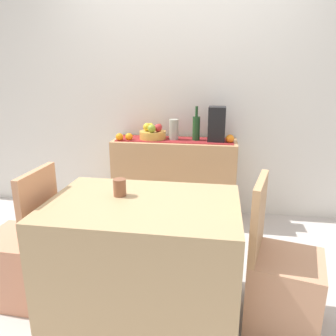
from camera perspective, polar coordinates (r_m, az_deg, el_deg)
The scene contains 20 objects.
ground_plane at distance 2.69m, azimuth -0.66°, elevation -16.97°, with size 6.40×6.40×0.02m, color beige.
room_wall_rear at distance 3.41m, azimuth 2.70°, elevation 14.42°, with size 6.40×0.06×2.70m, color silver.
sideboard_console at distance 3.33m, azimuth 1.16°, elevation -2.07°, with size 1.20×0.42×0.82m, color tan.
table_runner at distance 3.22m, azimuth 1.20°, elevation 4.94°, with size 1.13×0.32×0.01m, color maroon.
fruit_bowl at distance 3.25m, azimuth -2.68°, elevation 5.77°, with size 0.26×0.26×0.08m, color gold.
apple_front at distance 3.24m, azimuth -3.65°, elevation 7.11°, with size 0.08×0.08×0.08m, color gold.
apple_center at distance 3.32m, azimuth -3.08°, elevation 7.23°, with size 0.07×0.07×0.07m, color gold.
apple_upper at distance 3.21m, azimuth -1.75°, elevation 6.98°, with size 0.07×0.07×0.07m, color #B1282B.
apple_rear at distance 3.29m, azimuth -1.57°, elevation 7.14°, with size 0.06×0.06×0.06m, color #AB2C18.
apple_left at distance 3.17m, azimuth -2.85°, elevation 6.88°, with size 0.08×0.08×0.08m, color olive.
wine_bottle at distance 3.18m, azimuth 4.92°, elevation 6.97°, with size 0.07×0.07×0.33m.
coffee_maker at distance 3.17m, azimuth 8.46°, elevation 7.54°, with size 0.16×0.18×0.33m, color black.
ceramic_vase at distance 3.21m, azimuth 1.01°, elevation 6.66°, with size 0.09×0.09×0.20m, color #979B8D.
orange_loose_far at distance 3.14m, azimuth 10.71°, elevation 5.02°, with size 0.08×0.08×0.08m, color orange.
orange_loose_mid at distance 3.21m, azimuth -6.79°, elevation 5.41°, with size 0.07×0.07×0.07m, color orange.
orange_loose_end at distance 3.22m, azimuth -8.43°, elevation 5.36°, with size 0.07×0.07×0.07m, color orange.
dining_table at distance 2.10m, azimuth -4.18°, elevation -15.27°, with size 1.12×0.77×0.74m, color tan.
coffee_cup at distance 2.02m, azimuth -8.40°, elevation -3.36°, with size 0.08×0.08×0.11m, color brown.
chair_near_window at distance 2.45m, azimuth -23.90°, elevation -14.53°, with size 0.41×0.41×0.90m.
chair_by_corner at distance 2.15m, azimuth 19.12°, elevation -18.64°, with size 0.48×0.48×0.90m.
Camera 1 is at (0.38, -2.21, 1.47)m, focal length 35.08 mm.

